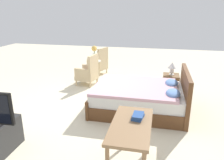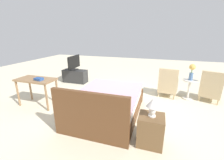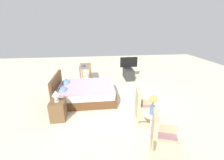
{
  "view_description": "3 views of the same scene",
  "coord_description": "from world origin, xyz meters",
  "px_view_note": "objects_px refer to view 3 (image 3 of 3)",
  "views": [
    {
      "loc": [
        4.61,
        1.24,
        2.19
      ],
      "look_at": [
        0.18,
        0.27,
        0.69
      ],
      "focal_mm": 35.0,
      "sensor_mm": 36.0,
      "label": 1
    },
    {
      "loc": [
        -0.99,
        3.94,
        1.91
      ],
      "look_at": [
        0.27,
        0.01,
        0.62
      ],
      "focal_mm": 24.0,
      "sensor_mm": 36.0,
      "label": 2
    },
    {
      "loc": [
        -4.75,
        0.52,
        2.54
      ],
      "look_at": [
        0.12,
        -0.07,
        0.72
      ],
      "focal_mm": 24.0,
      "sensor_mm": 36.0,
      "label": 3
    }
  ],
  "objects_px": {
    "bed": "(84,92)",
    "tv_stand": "(128,73)",
    "armchair_by_window_right": "(144,109)",
    "table_lamp": "(56,94)",
    "nightstand": "(58,110)",
    "book_stack": "(83,66)",
    "tv_flatscreen": "(129,63)",
    "vanity_desk": "(85,68)",
    "side_table": "(151,122)",
    "armchair_by_window_left": "(162,139)",
    "flower_vase": "(153,103)"
  },
  "relations": [
    {
      "from": "bed",
      "to": "flower_vase",
      "type": "relative_size",
      "value": 4.2
    },
    {
      "from": "side_table",
      "to": "vanity_desk",
      "type": "relative_size",
      "value": 0.57
    },
    {
      "from": "armchair_by_window_left",
      "to": "book_stack",
      "type": "relative_size",
      "value": 3.81
    },
    {
      "from": "armchair_by_window_left",
      "to": "tv_stand",
      "type": "relative_size",
      "value": 0.96
    },
    {
      "from": "bed",
      "to": "table_lamp",
      "type": "distance_m",
      "value": 1.35
    },
    {
      "from": "nightstand",
      "to": "book_stack",
      "type": "xyz_separation_m",
      "value": [
        2.88,
        -0.57,
        0.51
      ]
    },
    {
      "from": "armchair_by_window_right",
      "to": "book_stack",
      "type": "bearing_deg",
      "value": 28.94
    },
    {
      "from": "nightstand",
      "to": "tv_stand",
      "type": "bearing_deg",
      "value": -40.81
    },
    {
      "from": "vanity_desk",
      "to": "side_table",
      "type": "bearing_deg",
      "value": -156.97
    },
    {
      "from": "flower_vase",
      "to": "vanity_desk",
      "type": "relative_size",
      "value": 0.46
    },
    {
      "from": "book_stack",
      "to": "armchair_by_window_left",
      "type": "bearing_deg",
      "value": -157.84
    },
    {
      "from": "side_table",
      "to": "vanity_desk",
      "type": "distance_m",
      "value": 4.36
    },
    {
      "from": "flower_vase",
      "to": "book_stack",
      "type": "height_order",
      "value": "flower_vase"
    },
    {
      "from": "book_stack",
      "to": "nightstand",
      "type": "bearing_deg",
      "value": 168.8
    },
    {
      "from": "flower_vase",
      "to": "nightstand",
      "type": "distance_m",
      "value": 2.6
    },
    {
      "from": "tv_stand",
      "to": "armchair_by_window_left",
      "type": "bearing_deg",
      "value": 175.48
    },
    {
      "from": "nightstand",
      "to": "tv_stand",
      "type": "relative_size",
      "value": 0.58
    },
    {
      "from": "side_table",
      "to": "tv_stand",
      "type": "xyz_separation_m",
      "value": [
        4.12,
        -0.39,
        -0.12
      ]
    },
    {
      "from": "flower_vase",
      "to": "book_stack",
      "type": "xyz_separation_m",
      "value": [
        3.83,
        1.77,
        -0.1
      ]
    },
    {
      "from": "armchair_by_window_left",
      "to": "table_lamp",
      "type": "relative_size",
      "value": 2.79
    },
    {
      "from": "side_table",
      "to": "armchair_by_window_left",
      "type": "bearing_deg",
      "value": -178.12
    },
    {
      "from": "bed",
      "to": "armchair_by_window_right",
      "type": "height_order",
      "value": "bed"
    },
    {
      "from": "bed",
      "to": "tv_stand",
      "type": "bearing_deg",
      "value": -44.44
    },
    {
      "from": "nightstand",
      "to": "vanity_desk",
      "type": "relative_size",
      "value": 0.54
    },
    {
      "from": "tv_flatscreen",
      "to": "vanity_desk",
      "type": "height_order",
      "value": "tv_flatscreen"
    },
    {
      "from": "side_table",
      "to": "nightstand",
      "type": "distance_m",
      "value": 2.53
    },
    {
      "from": "bed",
      "to": "book_stack",
      "type": "relative_size",
      "value": 8.28
    },
    {
      "from": "armchair_by_window_left",
      "to": "side_table",
      "type": "distance_m",
      "value": 0.57
    },
    {
      "from": "side_table",
      "to": "nightstand",
      "type": "height_order",
      "value": "side_table"
    },
    {
      "from": "tv_stand",
      "to": "side_table",
      "type": "bearing_deg",
      "value": 174.6
    },
    {
      "from": "armchair_by_window_right",
      "to": "nightstand",
      "type": "bearing_deg",
      "value": 81.44
    },
    {
      "from": "flower_vase",
      "to": "nightstand",
      "type": "bearing_deg",
      "value": 67.89
    },
    {
      "from": "flower_vase",
      "to": "tv_flatscreen",
      "type": "distance_m",
      "value": 4.14
    },
    {
      "from": "tv_stand",
      "to": "vanity_desk",
      "type": "xyz_separation_m",
      "value": [
        -0.11,
        2.09,
        0.39
      ]
    },
    {
      "from": "book_stack",
      "to": "side_table",
      "type": "bearing_deg",
      "value": -155.17
    },
    {
      "from": "tv_flatscreen",
      "to": "book_stack",
      "type": "bearing_deg",
      "value": 97.55
    },
    {
      "from": "tv_stand",
      "to": "book_stack",
      "type": "bearing_deg",
      "value": 97.49
    },
    {
      "from": "armchair_by_window_right",
      "to": "bed",
      "type": "bearing_deg",
      "value": 49.81
    },
    {
      "from": "table_lamp",
      "to": "vanity_desk",
      "type": "relative_size",
      "value": 0.32
    },
    {
      "from": "armchair_by_window_left",
      "to": "flower_vase",
      "type": "bearing_deg",
      "value": 1.88
    },
    {
      "from": "armchair_by_window_right",
      "to": "table_lamp",
      "type": "relative_size",
      "value": 2.79
    },
    {
      "from": "tv_stand",
      "to": "tv_flatscreen",
      "type": "bearing_deg",
      "value": 1.88
    },
    {
      "from": "table_lamp",
      "to": "armchair_by_window_left",
      "type": "bearing_deg",
      "value": -122.75
    },
    {
      "from": "armchair_by_window_left",
      "to": "nightstand",
      "type": "xyz_separation_m",
      "value": [
        1.52,
        2.36,
        -0.09
      ]
    },
    {
      "from": "armchair_by_window_right",
      "to": "nightstand",
      "type": "relative_size",
      "value": 1.64
    },
    {
      "from": "side_table",
      "to": "book_stack",
      "type": "xyz_separation_m",
      "value": [
        3.83,
        1.77,
        0.41
      ]
    },
    {
      "from": "armchair_by_window_left",
      "to": "armchair_by_window_right",
      "type": "bearing_deg",
      "value": 0.13
    },
    {
      "from": "armchair_by_window_right",
      "to": "book_stack",
      "type": "distance_m",
      "value": 3.72
    },
    {
      "from": "bed",
      "to": "armchair_by_window_left",
      "type": "distance_m",
      "value": 3.09
    },
    {
      "from": "armchair_by_window_right",
      "to": "flower_vase",
      "type": "bearing_deg",
      "value": 178.46
    }
  ]
}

